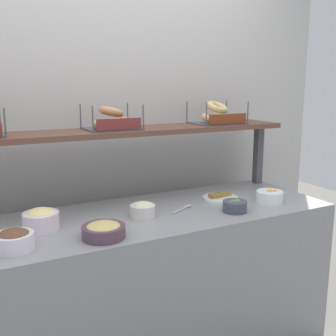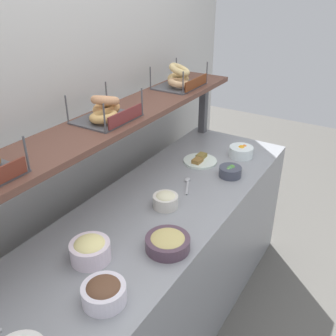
{
  "view_description": "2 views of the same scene",
  "coord_description": "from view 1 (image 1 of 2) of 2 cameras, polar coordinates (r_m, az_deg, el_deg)",
  "views": [
    {
      "loc": [
        -0.79,
        -1.88,
        1.53
      ],
      "look_at": [
        0.23,
        0.06,
        1.07
      ],
      "focal_mm": 43.22,
      "sensor_mm": 36.0,
      "label": 1
    },
    {
      "loc": [
        -1.35,
        -0.9,
        1.93
      ],
      "look_at": [
        0.14,
        0.02,
        1.01
      ],
      "focal_mm": 40.1,
      "sensor_mm": 36.0,
      "label": 2
    }
  ],
  "objects": [
    {
      "name": "bowl_chocolate_spread",
      "position": [
        1.83,
        -20.89,
        -9.43
      ],
      "size": [
        0.17,
        0.17,
        0.09
      ],
      "color": "white",
      "rests_on": "deli_counter"
    },
    {
      "name": "bowl_hummus",
      "position": [
        1.86,
        -9.08,
        -8.66
      ],
      "size": [
        0.2,
        0.2,
        0.07
      ],
      "color": "#533B4B",
      "rests_on": "deli_counter"
    },
    {
      "name": "upper_shelf",
      "position": [
        2.31,
        -7.45,
        5.06
      ],
      "size": [
        2.17,
        0.32,
        0.03
      ],
      "primitive_type": "cube",
      "color": "brown",
      "rests_on": "shelf_riser_left"
    },
    {
      "name": "bowl_egg_salad",
      "position": [
        2.03,
        -17.49,
        -6.87
      ],
      "size": [
        0.17,
        0.17,
        0.11
      ],
      "color": "white",
      "rests_on": "deli_counter"
    },
    {
      "name": "serving_plate_white",
      "position": [
        2.46,
        7.38,
        -4.12
      ],
      "size": [
        0.21,
        0.21,
        0.04
      ],
      "color": "white",
      "rests_on": "deli_counter"
    },
    {
      "name": "bagel_basket_plain",
      "position": [
        2.63,
        6.92,
        7.27
      ],
      "size": [
        0.32,
        0.27,
        0.15
      ],
      "color": "#4C4C51",
      "rests_on": "upper_shelf"
    },
    {
      "name": "bowl_veggie_mix",
      "position": [
        2.23,
        9.41,
        -5.29
      ],
      "size": [
        0.13,
        0.13,
        0.07
      ],
      "color": "#414554",
      "rests_on": "deli_counter"
    },
    {
      "name": "shelf_riser_right",
      "position": [
        2.87,
        12.59,
        1.85
      ],
      "size": [
        0.05,
        0.05,
        0.4
      ],
      "primitive_type": "cube",
      "color": "#4C4C51",
      "rests_on": "deli_counter"
    },
    {
      "name": "back_wall",
      "position": [
        2.58,
        -9.59,
        4.25
      ],
      "size": [
        3.41,
        0.06,
        2.4
      ],
      "primitive_type": "cube",
      "color": "#BAB9B5",
      "rests_on": "ground_plane"
    },
    {
      "name": "bowl_fruit_salad",
      "position": [
        2.44,
        14.15,
        -3.9
      ],
      "size": [
        0.16,
        0.16,
        0.08
      ],
      "color": "white",
      "rests_on": "deli_counter"
    },
    {
      "name": "bagel_basket_sesame",
      "position": [
        2.3,
        -7.98,
        6.58
      ],
      "size": [
        0.3,
        0.25,
        0.14
      ],
      "color": "#4C4C51",
      "rests_on": "upper_shelf"
    },
    {
      "name": "serving_spoon_near_plate",
      "position": [
        2.25,
        2.37,
        -5.63
      ],
      "size": [
        0.17,
        0.09,
        0.01
      ],
      "color": "#B7B7BC",
      "rests_on": "deli_counter"
    },
    {
      "name": "deli_counter",
      "position": [
        2.32,
        -4.45,
        -16.7
      ],
      "size": [
        2.21,
        0.7,
        0.85
      ],
      "primitive_type": "cube",
      "color": "gray",
      "rests_on": "ground_plane"
    },
    {
      "name": "bowl_potato_salad",
      "position": [
        2.12,
        -3.59,
        -5.84
      ],
      "size": [
        0.13,
        0.13,
        0.08
      ],
      "color": "silver",
      "rests_on": "deli_counter"
    }
  ]
}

